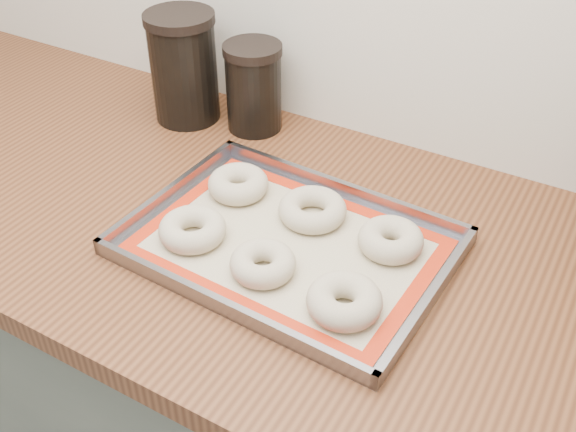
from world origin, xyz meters
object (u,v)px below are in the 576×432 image
Objects in this scene: bagel_back_mid at (312,210)px; bagel_back_left at (238,184)px; baking_tray at (288,244)px; bagel_front_left at (192,229)px; bagel_back_right at (391,240)px; bagel_front_mid at (263,263)px; bagel_front_right at (344,301)px; canister_mid at (254,87)px; canister_left at (184,67)px.

bagel_back_left is at bearing -179.59° from bagel_back_mid.
bagel_front_left reaches higher than baking_tray.
bagel_back_right is at bearing 26.77° from baking_tray.
bagel_back_left is at bearing 92.26° from bagel_front_left.
bagel_front_left and bagel_front_mid have the same top height.
baking_tray is at bearing -153.23° from bagel_back_right.
bagel_back_right reaches higher than bagel_front_mid.
bagel_front_right is at bearing -5.03° from bagel_front_left.
bagel_front_right is 0.51m from canister_mid.
bagel_front_mid is at bearing -134.76° from bagel_back_right.
bagel_back_mid is (0.14, 0.00, -0.00)m from bagel_back_left.
bagel_back_mid is at bearing 45.28° from bagel_front_left.
canister_mid is (-0.10, 0.20, 0.06)m from bagel_back_left.
bagel_back_left is 0.30m from canister_left.
canister_mid reaches higher than bagel_back_mid.
canister_left is 0.14m from canister_mid.
canister_left reaches higher than bagel_front_mid.
bagel_back_left is at bearing 178.36° from bagel_back_right.
canister_left reaches higher than bagel_back_right.
bagel_back_left is (-0.01, 0.13, 0.00)m from bagel_front_left.
canister_mid is at bearing 123.77° from bagel_front_mid.
bagel_back_mid is 0.31m from canister_mid.
bagel_front_left is (-0.13, -0.06, 0.02)m from baking_tray.
bagel_back_right is 0.43m from canister_mid.
bagel_front_left is 1.05× the size of bagel_back_right.
bagel_back_right is at bearing 25.03° from bagel_front_left.
bagel_front_mid is at bearing -5.31° from bagel_front_left.
bagel_front_mid is 0.13m from bagel_front_right.
bagel_back_left reaches higher than baking_tray.
canister_left reaches higher than bagel_back_left.
bagel_back_right is 0.58× the size of canister_mid.
baking_tray is 0.15m from bagel_front_right.
bagel_back_mid is (-0.13, 0.16, -0.00)m from bagel_front_right.
bagel_back_right is at bearing -1.64° from bagel_back_left.
bagel_front_left is 0.49× the size of canister_left.
bagel_front_right is 0.20m from bagel_back_mid.
bagel_back_left is 0.48× the size of canister_left.
baking_tray is 4.49× the size of bagel_back_mid.
canister_left is at bearing 145.98° from baking_tray.
canister_left is (-0.50, 0.18, 0.08)m from bagel_back_right.
baking_tray is 0.16m from bagel_back_left.
bagel_front_left is at bearing 174.69° from bagel_front_mid.
bagel_front_left is 0.35m from canister_mid.
bagel_front_right is at bearing -31.26° from baking_tray.
canister_left is (-0.36, 0.32, 0.08)m from bagel_front_mid.
bagel_front_mid is at bearing -56.23° from canister_mid.
bagel_back_left is (-0.14, 0.08, 0.02)m from baking_tray.
bagel_front_right is at bearing -33.31° from canister_left.
bagel_back_left and bagel_back_right have the same top height.
canister_left is (-0.37, 0.25, 0.10)m from baking_tray.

